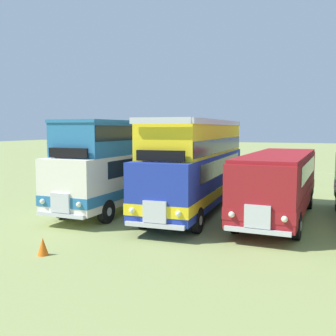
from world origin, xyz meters
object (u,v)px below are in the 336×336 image
Objects in this scene: bus_first_in_row at (122,160)px; bus_third_in_row at (279,181)px; bus_second_in_row at (197,164)px; cone_near_end at (43,246)px.

bus_third_in_row is at bearing 0.71° from bus_first_in_row.
bus_third_in_row is at bearing -3.73° from bus_second_in_row.
bus_first_in_row reaches higher than bus_third_in_row.
bus_second_in_row is at bearing 73.15° from cone_near_end.
bus_first_in_row is at bearing -174.85° from bus_second_in_row.
bus_first_in_row is 0.90× the size of bus_second_in_row.
bus_third_in_row is 16.93× the size of cone_near_end.
bus_third_in_row is at bearing 51.53° from cone_near_end.
bus_second_in_row reaches higher than cone_near_end.
bus_first_in_row is 7.95m from bus_third_in_row.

